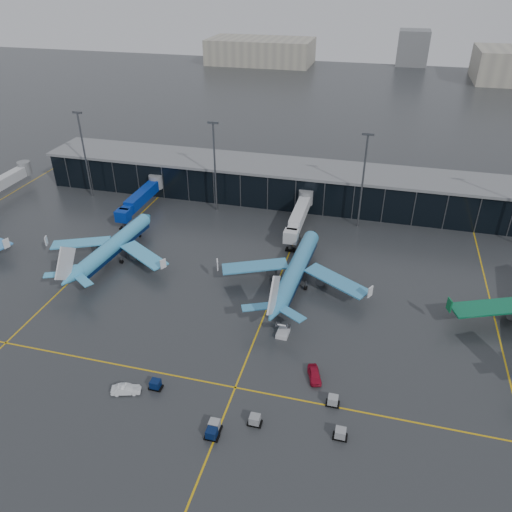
% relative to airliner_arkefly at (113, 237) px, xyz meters
% --- Properties ---
extents(ground, '(600.00, 600.00, 0.00)m').
position_rel_airliner_arkefly_xyz_m(ground, '(29.91, -18.52, -5.74)').
color(ground, '#282B2D').
rests_on(ground, ground).
extents(terminal_pier, '(142.00, 17.00, 10.70)m').
position_rel_airliner_arkefly_xyz_m(terminal_pier, '(29.91, 43.48, -0.32)').
color(terminal_pier, black).
rests_on(terminal_pier, ground).
extents(jet_bridges, '(94.00, 27.50, 7.20)m').
position_rel_airliner_arkefly_xyz_m(jet_bridges, '(-5.09, 24.47, -1.19)').
color(jet_bridges, '#595B60').
rests_on(jet_bridges, ground).
extents(flood_masts, '(203.00, 0.50, 25.50)m').
position_rel_airliner_arkefly_xyz_m(flood_masts, '(34.91, 31.48, 8.07)').
color(flood_masts, '#595B60').
rests_on(flood_masts, ground).
extents(distant_hangars, '(260.00, 71.00, 22.00)m').
position_rel_airliner_arkefly_xyz_m(distant_hangars, '(79.86, 251.56, 3.05)').
color(distant_hangars, '#B2AD99').
rests_on(distant_hangars, ground).
extents(taxi_lines, '(220.00, 120.00, 0.02)m').
position_rel_airliner_arkefly_xyz_m(taxi_lines, '(39.91, -7.91, -5.73)').
color(taxi_lines, gold).
rests_on(taxi_lines, ground).
extents(airliner_arkefly, '(35.89, 40.04, 11.49)m').
position_rel_airliner_arkefly_xyz_m(airliner_arkefly, '(0.00, 0.00, 0.00)').
color(airliner_arkefly, '#45AFE5').
rests_on(airliner_arkefly, ground).
extents(airliner_klm_near, '(37.13, 41.62, 12.13)m').
position_rel_airliner_arkefly_xyz_m(airliner_klm_near, '(43.88, 0.24, 0.32)').
color(airliner_klm_near, '#3C94C6').
rests_on(airliner_klm_near, ground).
extents(baggage_carts, '(33.25, 12.61, 1.70)m').
position_rel_airliner_arkefly_xyz_m(baggage_carts, '(44.19, -39.37, -4.98)').
color(baggage_carts, black).
rests_on(baggage_carts, ground).
extents(mobile_airstair, '(2.31, 3.27, 3.45)m').
position_rel_airliner_arkefly_xyz_m(mobile_airstair, '(44.82, -18.02, -4.97)').
color(mobile_airstair, silver).
rests_on(mobile_airstair, ground).
extents(service_van_red, '(3.37, 5.21, 1.65)m').
position_rel_airliner_arkefly_xyz_m(service_van_red, '(52.42, -27.97, -4.92)').
color(service_van_red, '#A90D28').
rests_on(service_van_red, ground).
extents(service_van_white, '(5.06, 3.08, 1.57)m').
position_rel_airliner_arkefly_xyz_m(service_van_white, '(22.74, -39.22, -4.96)').
color(service_van_white, white).
rests_on(service_van_white, ground).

